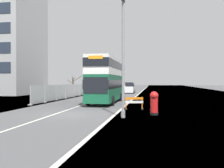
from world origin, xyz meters
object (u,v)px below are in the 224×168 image
at_px(red_pillar_postbox, 154,102).
at_px(roadworks_barrier, 134,102).
at_px(double_decker_bus, 106,79).
at_px(lamppost_foreground, 123,62).
at_px(car_receding_far, 129,87).
at_px(car_receding_mid, 130,88).
at_px(car_oncoming_near, 101,89).

bearing_deg(red_pillar_postbox, roadworks_barrier, 117.57).
relative_size(double_decker_bus, lamppost_foreground, 1.33).
height_order(lamppost_foreground, car_receding_far, lamppost_foreground).
bearing_deg(car_receding_mid, roadworks_barrier, -83.91).
xyz_separation_m(red_pillar_postbox, car_receding_mid, (-4.87, 32.76, 0.05)).
bearing_deg(lamppost_foreground, car_receding_mid, 94.62).
xyz_separation_m(roadworks_barrier, car_receding_mid, (-3.14, 29.46, 0.34)).
bearing_deg(roadworks_barrier, car_oncoming_near, 109.08).
height_order(lamppost_foreground, roadworks_barrier, lamppost_foreground).
relative_size(red_pillar_postbox, roadworks_barrier, 1.05).
height_order(double_decker_bus, car_receding_mid, double_decker_bus).
relative_size(lamppost_foreground, car_receding_far, 1.87).
bearing_deg(car_receding_far, red_pillar_postbox, -81.82).
height_order(roadworks_barrier, car_receding_mid, car_receding_mid).
height_order(lamppost_foreground, car_receding_mid, lamppost_foreground).
bearing_deg(double_decker_bus, car_receding_mid, 88.73).
bearing_deg(car_receding_far, car_oncoming_near, -105.12).
xyz_separation_m(car_receding_mid, car_receding_far, (-0.91, 7.37, 0.03)).
relative_size(double_decker_bus, roadworks_barrier, 6.57).
bearing_deg(car_receding_far, lamppost_foreground, -84.96).
distance_m(lamppost_foreground, red_pillar_postbox, 3.95).
height_order(lamppost_foreground, car_oncoming_near, lamppost_foreground).
relative_size(car_oncoming_near, car_receding_far, 0.89).
xyz_separation_m(double_decker_bus, car_oncoming_near, (-4.20, 16.55, -1.71)).
bearing_deg(car_oncoming_near, car_receding_mid, 54.99).
relative_size(roadworks_barrier, car_receding_far, 0.38).
bearing_deg(roadworks_barrier, lamppost_foreground, -93.99).
xyz_separation_m(lamppost_foreground, car_receding_far, (-3.70, 41.88, -2.78)).
relative_size(lamppost_foreground, car_oncoming_near, 2.10).
bearing_deg(double_decker_bus, red_pillar_postbox, -60.42).
bearing_deg(car_receding_far, double_decker_bus, -89.27).
relative_size(double_decker_bus, car_receding_far, 2.49).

